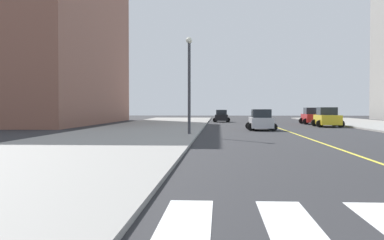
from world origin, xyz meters
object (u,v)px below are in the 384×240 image
Objects in this scene: street_lamp at (189,76)px; car_red_third at (312,116)px; car_yellow_fourth at (327,118)px; car_silver_nearest at (261,120)px; car_black_second at (222,116)px.

car_red_third is at bearing 61.12° from street_lamp.
street_lamp reaches higher than car_red_third.
car_yellow_fourth is 21.09m from street_lamp.
car_silver_nearest is at bearing 56.31° from street_lamp.
car_red_third reaches higher than car_silver_nearest.
car_silver_nearest is at bearing 46.55° from car_yellow_fourth.
car_yellow_fourth is at bearing 45.19° from car_silver_nearest.
car_red_third is at bearing -32.48° from car_black_second.
car_silver_nearest is at bearing 64.48° from car_red_third.
car_silver_nearest is 0.61× the size of street_lamp.
street_lamp is (-13.19, -23.91, 3.23)m from car_red_third.
car_black_second is 31.46m from street_lamp.
car_black_second is 0.56× the size of street_lamp.
car_black_second is at bearing -53.33° from car_yellow_fourth.
car_yellow_fourth is at bearing -52.88° from car_black_second.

